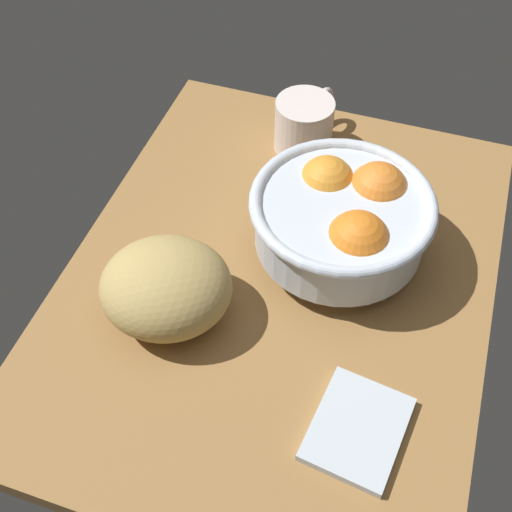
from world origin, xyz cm
name	(u,v)px	position (x,y,z in cm)	size (l,w,h in cm)	color
ground_plane	(279,283)	(0.00, 0.00, -1.50)	(70.40, 53.79, 3.00)	olive
fruit_bowl	(344,217)	(-6.55, 6.38, 6.67)	(23.25, 23.25, 11.70)	silver
bread_loaf	(166,287)	(9.61, -11.17, 4.95)	(15.82, 14.32, 9.91)	tan
napkin_folded	(357,429)	(17.79, 14.41, 0.57)	(11.90, 9.50, 1.14)	silver
mug	(305,124)	(-25.34, -3.87, 4.11)	(12.65, 8.67, 8.23)	silver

